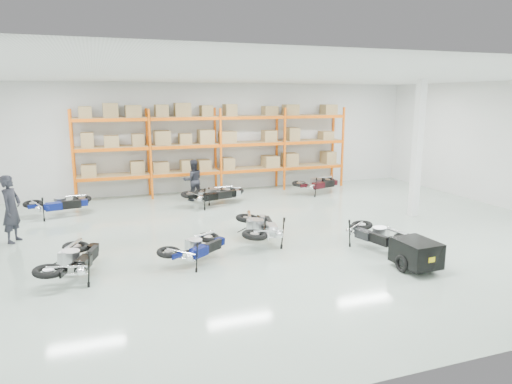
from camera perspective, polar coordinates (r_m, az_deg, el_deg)
name	(u,v)px	position (r m, az deg, el deg)	size (l,w,h in m)	color
room	(276,158)	(12.87, 2.51, 4.26)	(18.00, 18.00, 18.00)	#A4B7A7
pallet_rack	(218,138)	(18.97, -4.79, 6.68)	(11.28, 0.98, 3.62)	#EF5E0C
structural_column	(417,149)	(15.94, 19.51, 5.05)	(0.25, 0.25, 4.50)	white
moto_blue_centre	(196,243)	(11.11, -7.55, -6.28)	(0.74, 1.66, 1.02)	#070F4D
moto_silver_left	(259,222)	(12.42, 0.43, -3.78)	(0.87, 1.97, 1.20)	#B1B3B8
moto_black_far_left	(73,254)	(10.86, -21.89, -7.20)	(0.81, 1.83, 1.12)	black
moto_touring_right	(376,229)	(12.40, 14.81, -4.54)	(0.77, 1.74, 1.06)	black
trailer	(416,253)	(11.22, 19.36, -7.22)	(0.89, 1.68, 0.70)	black
moto_back_a	(59,200)	(16.61, -23.45, -0.90)	(0.82, 1.85, 1.13)	navy
moto_back_b	(220,190)	(17.27, -4.52, 0.24)	(0.71, 1.59, 0.97)	#B7BEC1
moto_back_c	(211,191)	(16.76, -5.59, 0.16)	(0.83, 1.87, 1.14)	black
moto_back_d	(317,180)	(18.98, 7.67, 1.45)	(0.82, 1.84, 1.12)	#390B11
person_left	(11,209)	(14.15, -28.25, -1.88)	(0.68, 0.45, 1.87)	#22222A
person_back	(193,180)	(17.71, -7.87, 1.47)	(0.77, 0.60, 1.59)	black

